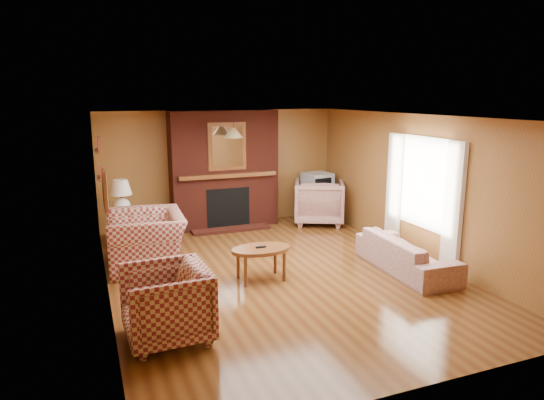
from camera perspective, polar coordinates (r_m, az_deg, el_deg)
name	(u,v)px	position (r m, az deg, el deg)	size (l,w,h in m)	color
floor	(279,274)	(7.58, 0.84, -8.65)	(6.50, 6.50, 0.00)	#4F2A10
ceiling	(280,117)	(7.09, 0.90, 9.79)	(6.50, 6.50, 0.00)	white
wall_back	(221,168)	(10.28, -6.03, 3.78)	(6.50, 6.50, 0.00)	olive
wall_front	(418,269)	(4.52, 16.82, -7.80)	(6.50, 6.50, 0.00)	olive
wall_left	(103,212)	(6.73, -19.26, -1.38)	(6.50, 6.50, 0.00)	olive
wall_right	(417,187)	(8.49, 16.68, 1.53)	(6.50, 6.50, 0.00)	olive
fireplace	(224,171)	(10.03, -5.62, 3.47)	(2.20, 0.82, 2.40)	#4C1910
window_right	(422,193)	(8.32, 17.23, 0.77)	(0.10, 1.85, 2.00)	beige
bookshelf	(99,159)	(8.52, -19.66, 4.54)	(0.09, 0.55, 0.71)	brown
botanical_print	(105,190)	(6.36, -19.06, 1.10)	(0.05, 0.40, 0.50)	brown
pendant_light	(233,133)	(9.28, -4.56, 7.87)	(0.36, 0.36, 0.48)	black
plaid_loveseat	(146,240)	(8.04, -14.59, -4.57)	(1.34, 1.17, 0.87)	maroon
plaid_armchair	(166,304)	(5.65, -12.34, -11.83)	(0.91, 0.94, 0.86)	maroon
floral_sofa	(406,254)	(7.89, 15.51, -6.12)	(1.90, 0.74, 0.56)	#BBAB91
floral_armchair	(319,202)	(10.39, 5.54, -0.20)	(1.01, 1.04, 0.94)	#BBAB91
coffee_table	(261,252)	(7.20, -1.31, -6.10)	(0.89, 0.55, 0.52)	brown
side_table	(123,229)	(9.34, -17.08, -3.32)	(0.42, 0.42, 0.56)	brown
table_lamp	(121,195)	(9.20, -17.33, 0.54)	(0.39, 0.39, 0.65)	white
tv_stand	(317,207)	(10.76, 5.31, -0.87)	(0.49, 0.44, 0.53)	black
crt_tv	(318,184)	(10.65, 5.38, 1.84)	(0.62, 0.62, 0.51)	#B1B3B9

